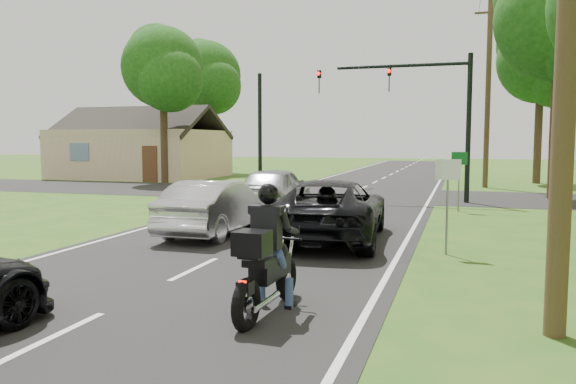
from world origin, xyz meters
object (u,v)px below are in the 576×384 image
(utility_pole_far, at_px, (488,92))
(traffic_signal, at_px, (422,101))
(silver_sedan, at_px, (216,207))
(sign_green, at_px, (459,167))
(sign_white, at_px, (448,183))
(silver_suv, at_px, (275,189))
(motorcycle_rider, at_px, (266,263))
(dark_suv, at_px, (330,210))

(utility_pole_far, bearing_deg, traffic_signal, -109.68)
(silver_sedan, height_order, sign_green, sign_green)
(sign_white, bearing_deg, silver_suv, 135.02)
(silver_suv, xyz_separation_m, sign_green, (6.26, 1.94, 0.79))
(motorcycle_rider, xyz_separation_m, dark_suv, (-0.50, 6.27, 0.02))
(motorcycle_rider, relative_size, sign_white, 1.07)
(utility_pole_far, xyz_separation_m, sign_white, (-1.50, -19.02, -3.49))
(sign_green, bearing_deg, silver_sedan, -131.75)
(traffic_signal, xyz_separation_m, utility_pole_far, (2.86, 8.00, 0.95))
(dark_suv, relative_size, utility_pole_far, 0.56)
(sign_white, xyz_separation_m, sign_green, (0.20, 8.00, 0.00))
(motorcycle_rider, bearing_deg, silver_suv, 110.89)
(motorcycle_rider, bearing_deg, sign_white, 68.43)
(silver_suv, bearing_deg, sign_green, -165.87)
(silver_sedan, height_order, silver_suv, silver_suv)
(dark_suv, xyz_separation_m, silver_sedan, (-3.16, -0.02, -0.04))
(motorcycle_rider, height_order, traffic_signal, traffic_signal)
(dark_suv, bearing_deg, silver_sedan, -4.26)
(traffic_signal, bearing_deg, silver_sedan, -115.08)
(dark_suv, bearing_deg, sign_white, 155.90)
(traffic_signal, bearing_deg, motorcycle_rider, -93.62)
(dark_suv, height_order, silver_sedan, dark_suv)
(sign_white, bearing_deg, motorcycle_rider, -114.49)
(silver_sedan, bearing_deg, dark_suv, 179.86)
(traffic_signal, distance_m, sign_green, 4.24)
(silver_sedan, height_order, utility_pole_far, utility_pole_far)
(silver_sedan, height_order, traffic_signal, traffic_signal)
(silver_suv, xyz_separation_m, sign_white, (6.06, -6.06, 0.79))
(silver_sedan, relative_size, traffic_signal, 0.70)
(silver_suv, distance_m, traffic_signal, 7.60)
(dark_suv, distance_m, sign_white, 3.18)
(dark_suv, relative_size, traffic_signal, 0.87)
(sign_green, bearing_deg, utility_pole_far, 83.27)
(motorcycle_rider, xyz_separation_m, sign_white, (2.39, 5.25, 0.83))
(motorcycle_rider, relative_size, utility_pole_far, 0.23)
(utility_pole_far, bearing_deg, motorcycle_rider, -99.11)
(dark_suv, xyz_separation_m, silver_suv, (-3.16, 5.04, 0.02))
(silver_suv, bearing_deg, traffic_signal, -136.57)
(sign_white, bearing_deg, sign_green, 88.57)
(traffic_signal, bearing_deg, sign_green, -62.62)
(dark_suv, distance_m, utility_pole_far, 19.02)
(motorcycle_rider, relative_size, traffic_signal, 0.36)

